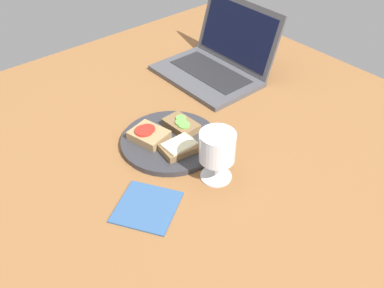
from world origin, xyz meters
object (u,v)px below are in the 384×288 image
(plate, at_px, (170,141))
(sandwich_with_cucumber, at_px, (181,125))
(wine_glass, at_px, (217,149))
(sandwich_with_cheese, at_px, (179,147))
(napkin, at_px, (147,207))
(laptop, at_px, (217,61))
(sandwich_with_tomato, at_px, (149,135))

(plate, xyz_separation_m, sandwich_with_cucumber, (-0.02, 0.05, 0.02))
(plate, height_order, wine_glass, wine_glass)
(wine_glass, bearing_deg, sandwich_with_cheese, -171.80)
(napkin, bearing_deg, sandwich_with_cucumber, 124.87)
(sandwich_with_cucumber, relative_size, wine_glass, 0.74)
(wine_glass, height_order, laptop, laptop)
(plate, distance_m, sandwich_with_tomato, 0.06)
(sandwich_with_cucumber, bearing_deg, laptop, 120.92)
(laptop, bearing_deg, wine_glass, -43.12)
(sandwich_with_tomato, xyz_separation_m, wine_glass, (0.21, 0.05, 0.06))
(plate, xyz_separation_m, laptop, (-0.19, 0.35, 0.04))
(sandwich_with_tomato, height_order, sandwich_with_cheese, sandwich_with_tomato)
(sandwich_with_cucumber, height_order, laptop, laptop)
(sandwich_with_tomato, xyz_separation_m, napkin, (0.18, -0.14, -0.03))
(sandwich_with_tomato, relative_size, laptop, 0.32)
(wine_glass, relative_size, napkin, 0.98)
(sandwich_with_cheese, relative_size, sandwich_with_cucumber, 1.02)
(sandwich_with_cucumber, height_order, napkin, sandwich_with_cucumber)
(laptop, xyz_separation_m, napkin, (0.34, -0.52, -0.04))
(sandwich_with_cheese, xyz_separation_m, wine_glass, (0.12, 0.02, 0.06))
(sandwich_with_tomato, relative_size, sandwich_with_cheese, 1.08)
(sandwich_with_tomato, distance_m, sandwich_with_cucumber, 0.10)
(wine_glass, bearing_deg, sandwich_with_cucumber, 166.14)
(plate, height_order, napkin, plate)
(sandwich_with_tomato, bearing_deg, sandwich_with_cheese, 18.07)
(plate, height_order, sandwich_with_tomato, sandwich_with_tomato)
(sandwich_with_cheese, xyz_separation_m, sandwich_with_cucumber, (-0.07, 0.06, 0.00))
(sandwich_with_cheese, bearing_deg, sandwich_with_tomato, -161.93)
(plate, bearing_deg, napkin, -51.11)
(sandwich_with_cucumber, distance_m, laptop, 0.34)
(sandwich_with_tomato, distance_m, sandwich_with_cheese, 0.10)
(wine_glass, xyz_separation_m, laptop, (-0.36, 0.34, -0.04))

